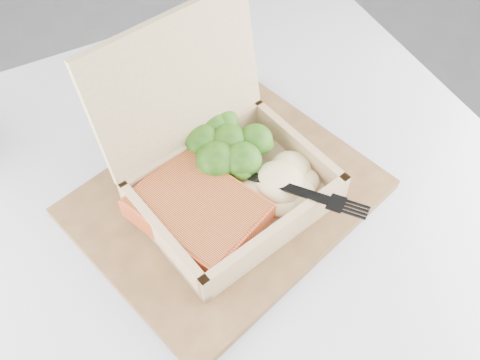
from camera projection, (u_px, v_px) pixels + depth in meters
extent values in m
plane|color=gray|center=(398.00, 175.00, 1.60)|extent=(4.00, 4.00, 0.00)
cylinder|color=black|center=(224.00, 355.00, 0.93)|extent=(0.08, 0.08, 0.71)
cube|color=#A7A8B1|center=(216.00, 252.00, 0.63)|extent=(1.00, 1.00, 0.03)
cube|color=brown|center=(227.00, 198.00, 0.65)|extent=(0.43, 0.40, 0.01)
cube|color=tan|center=(234.00, 199.00, 0.63)|extent=(0.26, 0.24, 0.01)
cube|color=#9E7F58|center=(163.00, 239.00, 0.58)|extent=(0.08, 0.15, 0.04)
cube|color=#9E7F58|center=(298.00, 149.00, 0.66)|extent=(0.08, 0.15, 0.04)
cube|color=#9E7F58|center=(278.00, 235.00, 0.58)|extent=(0.19, 0.10, 0.04)
cube|color=#9E7F58|center=(195.00, 152.00, 0.65)|extent=(0.19, 0.10, 0.04)
cube|color=tan|center=(178.00, 84.00, 0.59)|extent=(0.21, 0.13, 0.16)
cube|color=#D25529|center=(198.00, 210.00, 0.60)|extent=(0.17, 0.18, 0.03)
ellipsoid|color=#CEC485|center=(279.00, 182.00, 0.62)|extent=(0.10, 0.09, 0.03)
cube|color=black|center=(241.00, 169.00, 0.61)|extent=(0.09, 0.08, 0.02)
cube|color=black|center=(304.00, 195.00, 0.59)|extent=(0.05, 0.05, 0.01)
cube|color=white|center=(186.00, 100.00, 0.76)|extent=(0.08, 0.13, 0.00)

